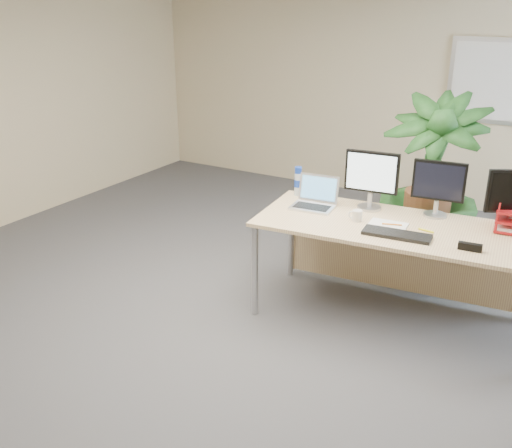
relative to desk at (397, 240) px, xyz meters
The scene contains 15 objects.
floor 1.57m from the desk, 130.12° to the right, with size 8.00×8.00×0.00m, color #414146.
back_wall 3.13m from the desk, 107.62° to the left, with size 7.00×0.04×2.70m, color #CCB990.
whiteboard 3.03m from the desk, 84.48° to the left, with size 1.30×0.04×0.95m.
desk is the anchor object (origin of this frame).
floor_plant 0.68m from the desk, 85.73° to the left, with size 0.84×0.84×1.50m, color #133614.
monitor_left 0.55m from the desk, 155.95° to the left, with size 0.43×0.20×0.48m.
monitor_right 0.54m from the desk, 46.52° to the left, with size 0.40×0.18×0.45m.
laptop 0.74m from the desk, behind, with size 0.37×0.33×0.24m.
keyboard 0.39m from the desk, 75.51° to the right, with size 0.49×0.16×0.03m, color black.
coffee_mug 0.40m from the desk, 146.67° to the right, with size 0.11×0.08×0.09m.
spiral_notebook 0.25m from the desk, 101.43° to the right, with size 0.28×0.21×0.01m, color white.
orange_pen 0.25m from the desk, 91.61° to the right, with size 0.01×0.01×0.15m, color orange.
yellow_highlighter 0.33m from the desk, 27.73° to the right, with size 0.02×0.02×0.12m, color yellow.
water_bottle 1.01m from the desk, behind, with size 0.07×0.07×0.26m.
stapler 0.70m from the desk, 28.33° to the right, with size 0.16×0.04×0.05m, color black.
Camera 1 is at (2.06, -3.04, 2.42)m, focal length 40.00 mm.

